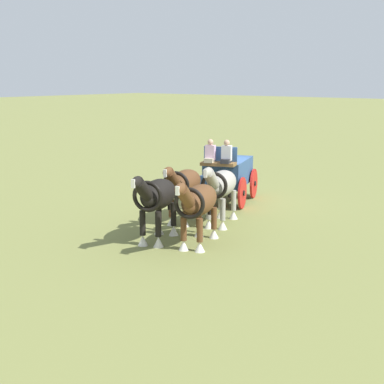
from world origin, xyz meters
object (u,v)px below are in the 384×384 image
at_px(draft_horse_lead_near, 198,203).
at_px(draft_horse_lead_off, 157,197).
at_px(show_wagon, 227,173).
at_px(draft_horse_rear_off, 184,185).
at_px(draft_horse_rear_near, 221,186).

distance_m(draft_horse_lead_near, draft_horse_lead_off, 1.30).
relative_size(show_wagon, draft_horse_rear_off, 1.79).
bearing_deg(draft_horse_rear_near, show_wagon, -148.70).
height_order(show_wagon, draft_horse_rear_near, show_wagon).
height_order(show_wagon, draft_horse_lead_near, show_wagon).
bearing_deg(show_wagon, draft_horse_rear_off, 10.29).
relative_size(show_wagon, draft_horse_lead_near, 1.79).
height_order(draft_horse_rear_off, draft_horse_lead_near, draft_horse_lead_near).
distance_m(draft_horse_rear_near, draft_horse_lead_near, 2.60).
bearing_deg(draft_horse_lead_near, show_wagon, -153.12).
height_order(draft_horse_rear_near, draft_horse_lead_off, draft_horse_lead_off).
distance_m(draft_horse_rear_off, draft_horse_lead_near, 2.91).
bearing_deg(show_wagon, draft_horse_rear_near, 31.30).
xyz_separation_m(draft_horse_lead_near, draft_horse_lead_off, (0.46, -1.22, 0.08)).
bearing_deg(draft_horse_rear_off, draft_horse_rear_near, 110.53).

